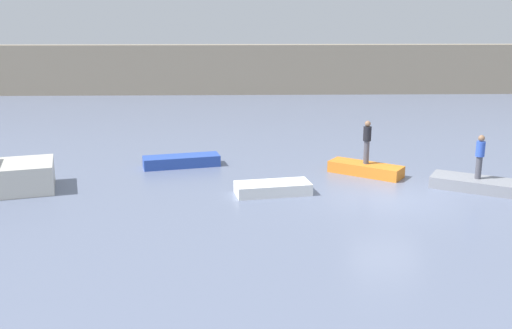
{
  "coord_description": "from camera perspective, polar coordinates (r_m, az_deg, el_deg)",
  "views": [
    {
      "loc": [
        -5.23,
        -20.0,
        6.56
      ],
      "look_at": [
        -4.64,
        1.2,
        0.96
      ],
      "focal_mm": 41.67,
      "sensor_mm": 36.0,
      "label": 1
    }
  ],
  "objects": [
    {
      "name": "embankment_wall",
      "position": [
        47.16,
        4.86,
        9.09
      ],
      "size": [
        80.0,
        1.2,
        3.82
      ],
      "primitive_type": "cube",
      "color": "gray",
      "rests_on": "ground_plane"
    },
    {
      "name": "rowboat_blue",
      "position": [
        25.52,
        -7.16,
        0.33
      ],
      "size": [
        3.35,
        1.68,
        0.47
      ],
      "primitive_type": "cube",
      "rotation": [
        0.0,
        0.0,
        0.23
      ],
      "color": "#2B4CAD",
      "rests_on": "ground_plane"
    },
    {
      "name": "person_blue_shirt",
      "position": [
        23.29,
        20.7,
        0.9
      ],
      "size": [
        0.32,
        0.32,
        1.65
      ],
      "color": "#4C4C56",
      "rests_on": "rowboat_grey"
    },
    {
      "name": "rowboat_white",
      "position": [
        21.61,
        1.62,
        -2.29
      ],
      "size": [
        2.87,
        1.6,
        0.42
      ],
      "primitive_type": "cube",
      "rotation": [
        0.0,
        0.0,
        0.18
      ],
      "color": "white",
      "rests_on": "ground_plane"
    },
    {
      "name": "ground_plane",
      "position": [
        21.69,
        12.47,
        -3.17
      ],
      "size": [
        120.0,
        120.0,
        0.0
      ],
      "primitive_type": "plane",
      "color": "slate"
    },
    {
      "name": "rowboat_orange",
      "position": [
        24.48,
        10.47,
        -0.44
      ],
      "size": [
        3.0,
        2.49,
        0.46
      ],
      "primitive_type": "cube",
      "rotation": [
        0.0,
        0.0,
        -0.6
      ],
      "color": "orange",
      "rests_on": "ground_plane"
    },
    {
      "name": "person_dark_shirt",
      "position": [
        24.2,
        10.61,
        2.34
      ],
      "size": [
        0.32,
        0.32,
        1.76
      ],
      "color": "#4C4C56",
      "rests_on": "rowboat_orange"
    },
    {
      "name": "rowboat_grey",
      "position": [
        23.57,
        20.45,
        -1.78
      ],
      "size": [
        3.48,
        2.74,
        0.43
      ],
      "primitive_type": "cube",
      "rotation": [
        0.0,
        0.0,
        -0.52
      ],
      "color": "gray",
      "rests_on": "ground_plane"
    }
  ]
}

